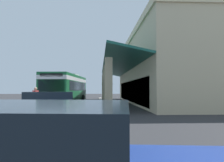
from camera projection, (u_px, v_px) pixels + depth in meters
name	position (u px, v px, depth m)	size (l,w,h in m)	color
ground	(134.00, 103.00, 28.50)	(120.00, 120.00, 0.00)	#2D2D30
curb_strip	(101.00, 103.00, 27.36)	(31.45, 0.50, 0.12)	#9E998E
plaza_building	(180.00, 71.00, 28.02)	(26.51, 15.83, 7.78)	#C6B793
transit_bus	(67.00, 87.00, 24.88)	(11.39, 3.52, 3.34)	#196638
parked_sedan_white	(52.00, 105.00, 12.33)	(2.84, 4.61, 1.47)	silver
pedestrian	(35.00, 98.00, 16.92)	(0.67, 0.54, 1.77)	#38383D
potted_palm	(107.00, 95.00, 34.01)	(1.93, 1.76, 2.56)	gray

